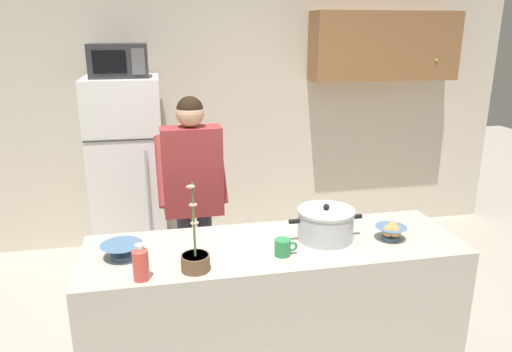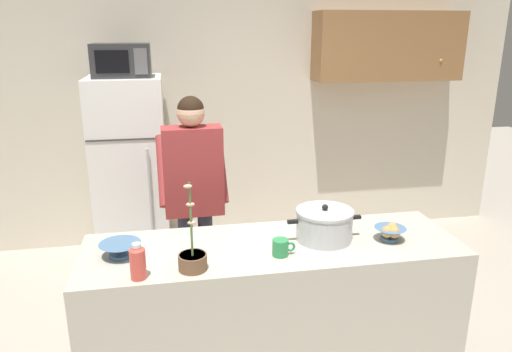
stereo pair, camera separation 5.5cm
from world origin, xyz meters
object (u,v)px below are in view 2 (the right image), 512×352
object	(u,v)px
coffee_mug	(281,247)
potted_orchid	(193,258)
empty_bowl	(120,248)
bottle_near_edge	(138,261)
refrigerator	(131,172)
microwave	(122,60)
cooking_pot	(324,225)
bread_bowl	(390,232)
person_near_pot	(193,182)

from	to	relation	value
coffee_mug	potted_orchid	size ratio (longest dim) A/B	0.28
empty_bowl	bottle_near_edge	xyz separation A→B (m)	(0.11, -0.27, 0.05)
refrigerator	potted_orchid	world-z (taller)	refrigerator
microwave	refrigerator	bearing A→B (deg)	90.07
cooking_pot	bread_bowl	world-z (taller)	cooking_pot
cooking_pot	empty_bowl	bearing A→B (deg)	-179.43
cooking_pot	empty_bowl	size ratio (longest dim) A/B	1.98
refrigerator	coffee_mug	size ratio (longest dim) A/B	13.16
cooking_pot	bread_bowl	distance (m)	0.39
microwave	empty_bowl	distance (m)	2.03
microwave	coffee_mug	xyz separation A→B (m)	(0.94, -1.97, -0.90)
bread_bowl	bottle_near_edge	size ratio (longest dim) A/B	0.97
microwave	bottle_near_edge	xyz separation A→B (m)	(0.18, -2.09, -0.85)
microwave	empty_bowl	world-z (taller)	microwave
refrigerator	bottle_near_edge	bearing A→B (deg)	-85.16
coffee_mug	bottle_near_edge	size ratio (longest dim) A/B	0.69
coffee_mug	empty_bowl	xyz separation A→B (m)	(-0.87, 0.15, -0.00)
refrigerator	bread_bowl	xyz separation A→B (m)	(1.62, -1.92, 0.11)
refrigerator	person_near_pot	world-z (taller)	refrigerator
bread_bowl	empty_bowl	distance (m)	1.55
coffee_mug	potted_orchid	distance (m)	0.49
cooking_pot	empty_bowl	distance (m)	1.17
cooking_pot	microwave	bearing A→B (deg)	124.41
bottle_near_edge	coffee_mug	bearing A→B (deg)	8.88
cooking_pot	coffee_mug	size ratio (longest dim) A/B	3.43
refrigerator	cooking_pot	xyz separation A→B (m)	(1.24, -1.83, 0.15)
empty_bowl	coffee_mug	bearing A→B (deg)	-9.81
bread_bowl	empty_bowl	size ratio (longest dim) A/B	0.82
empty_bowl	bottle_near_edge	world-z (taller)	bottle_near_edge
microwave	coffee_mug	distance (m)	2.36
person_near_pot	empty_bowl	bearing A→B (deg)	-117.72
coffee_mug	bottle_near_edge	world-z (taller)	bottle_near_edge
coffee_mug	bread_bowl	distance (m)	0.68
person_near_pot	coffee_mug	distance (m)	1.10
person_near_pot	bread_bowl	size ratio (longest dim) A/B	9.04
person_near_pot	coffee_mug	xyz separation A→B (m)	(0.42, -1.01, -0.08)
bread_bowl	coffee_mug	bearing A→B (deg)	-173.82
person_near_pot	cooking_pot	distance (m)	1.11
empty_bowl	potted_orchid	size ratio (longest dim) A/B	0.48
coffee_mug	potted_orchid	xyz separation A→B (m)	(-0.49, -0.07, 0.02)
cooking_pot	empty_bowl	xyz separation A→B (m)	(-1.17, -0.01, -0.05)
refrigerator	coffee_mug	xyz separation A→B (m)	(0.94, -2.00, 0.11)
person_near_pot	bottle_near_edge	xyz separation A→B (m)	(-0.34, -1.13, -0.04)
cooking_pot	potted_orchid	bearing A→B (deg)	-163.30
coffee_mug	person_near_pot	bearing A→B (deg)	112.49
bread_bowl	potted_orchid	bearing A→B (deg)	-172.78
cooking_pot	bread_bowl	bearing A→B (deg)	-13.17
microwave	potted_orchid	bearing A→B (deg)	-77.56
coffee_mug	potted_orchid	world-z (taller)	potted_orchid
refrigerator	potted_orchid	distance (m)	2.12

